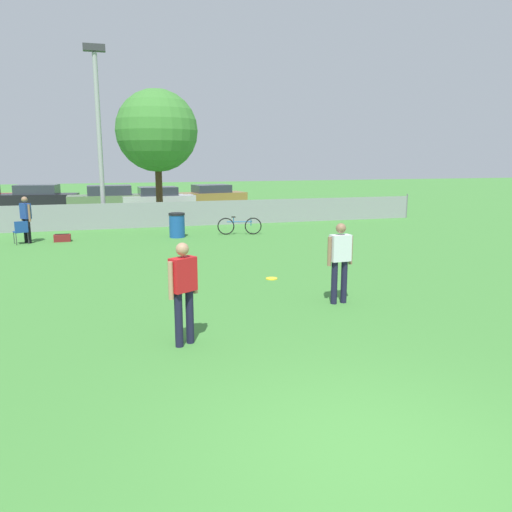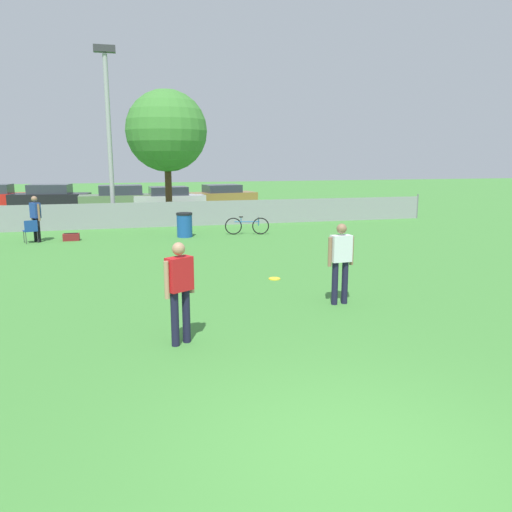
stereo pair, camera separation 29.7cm
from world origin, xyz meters
name	(u,v)px [view 1 (the left image)]	position (x,y,z in m)	size (l,w,h in m)	color
ground_plane	(368,454)	(0.00, 0.00, 0.00)	(120.00, 120.00, 0.00)	#428438
fence_backline	(165,214)	(0.00, 18.00, 0.55)	(24.42, 0.07, 1.21)	gray
light_pole	(98,121)	(-2.59, 18.94, 4.56)	(0.90, 0.36, 7.64)	#9E9EA3
tree_near_pole	(157,131)	(-0.01, 20.17, 4.23)	(3.80, 3.80, 6.14)	#4C331E
player_thrower_red	(183,286)	(-1.33, 3.60, 0.98)	(0.50, 0.40, 1.68)	#191933
player_receiver_white	(340,257)	(2.11, 5.04, 0.98)	(0.58, 0.25, 1.68)	#191933
spectator_in_blue	(26,216)	(-5.21, 15.10, 0.96)	(0.42, 0.46, 1.66)	black
frisbee_disc	(272,279)	(1.43, 7.45, 0.01)	(0.30, 0.30, 0.03)	yellow
folding_chair_sideline	(21,230)	(-5.38, 14.88, 0.49)	(0.56, 0.56, 0.83)	#333338
bicycle_sideline	(240,226)	(2.57, 14.88, 0.35)	(1.72, 0.54, 0.72)	black
trash_bin	(177,225)	(0.09, 14.88, 0.47)	(0.61, 0.61, 0.94)	#194C99
gear_bag_sideline	(62,238)	(-4.06, 15.10, 0.13)	(0.57, 0.32, 0.28)	maroon
parked_car_dark	(38,198)	(-6.30, 27.57, 0.72)	(4.59, 2.31, 1.47)	black
parked_car_olive	(110,199)	(-2.27, 25.72, 0.70)	(4.63, 1.74, 1.47)	black
parked_car_silver	(158,199)	(0.44, 25.45, 0.66)	(4.21, 1.93, 1.35)	black
parked_car_tan	(212,195)	(3.94, 27.05, 0.67)	(4.42, 2.49, 1.34)	black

